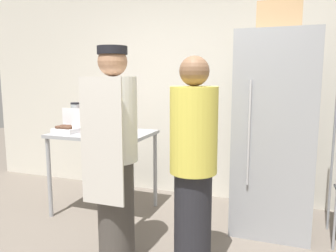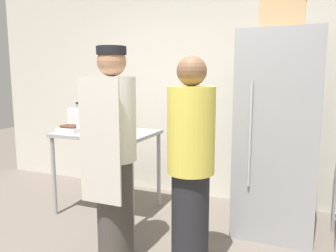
% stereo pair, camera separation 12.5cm
% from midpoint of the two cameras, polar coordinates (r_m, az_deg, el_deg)
% --- Properties ---
extents(back_wall, '(6.40, 0.12, 2.84)m').
position_cam_midpoint_polar(back_wall, '(4.07, 5.64, 7.49)').
color(back_wall, silver).
rests_on(back_wall, ground_plane).
extents(refrigerator, '(0.72, 0.74, 1.90)m').
position_cam_midpoint_polar(refrigerator, '(3.30, 16.91, -1.25)').
color(refrigerator, '#9EA0A5').
rests_on(refrigerator, ground_plane).
extents(prep_counter, '(1.03, 0.73, 0.90)m').
position_cam_midpoint_polar(prep_counter, '(3.65, -12.14, -2.72)').
color(prep_counter, '#9EA0A5').
rests_on(prep_counter, ground_plane).
extents(donut_box, '(0.24, 0.21, 0.26)m').
position_cam_midpoint_polar(donut_box, '(3.70, -18.24, -0.37)').
color(donut_box, white).
rests_on(donut_box, prep_counter).
extents(blender_pitcher, '(0.13, 0.13, 0.31)m').
position_cam_midpoint_polar(blender_pitcher, '(3.93, -16.67, 1.48)').
color(blender_pitcher, black).
rests_on(blender_pitcher, prep_counter).
extents(binder_stack, '(0.28, 0.26, 0.09)m').
position_cam_midpoint_polar(binder_stack, '(3.71, -11.81, -0.13)').
color(binder_stack, silver).
rests_on(binder_stack, prep_counter).
extents(cardboard_storage_box, '(0.39, 0.33, 0.27)m').
position_cam_midpoint_polar(cardboard_storage_box, '(3.31, 17.76, 17.59)').
color(cardboard_storage_box, tan).
rests_on(cardboard_storage_box, refrigerator).
extents(person_baker, '(0.36, 0.38, 1.72)m').
position_cam_midpoint_polar(person_baker, '(2.63, -10.67, -4.64)').
color(person_baker, '#47423D').
rests_on(person_baker, ground_plane).
extents(person_customer, '(0.35, 0.35, 1.64)m').
position_cam_midpoint_polar(person_customer, '(2.42, 2.94, -7.09)').
color(person_customer, '#232328').
rests_on(person_customer, ground_plane).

